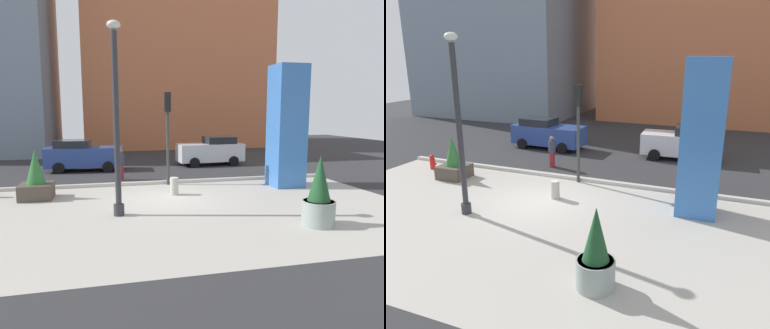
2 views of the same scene
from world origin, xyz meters
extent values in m
plane|color=#2D2D30|center=(0.00, 4.00, 0.00)|extent=(60.00, 60.00, 0.00)
cube|color=#ADA89E|center=(0.00, -2.00, 0.00)|extent=(18.00, 10.00, 0.02)
cube|color=#B7B2A8|center=(0.00, 3.12, 0.08)|extent=(18.00, 0.24, 0.16)
cylinder|color=#2D2D33|center=(-1.89, -1.93, 0.20)|extent=(0.36, 0.36, 0.40)
cylinder|color=#2D2D33|center=(-1.89, -1.93, 3.02)|extent=(0.20, 0.20, 6.05)
ellipsoid|color=silver|center=(-1.89, -1.93, 6.23)|extent=(0.44, 0.44, 0.28)
cube|color=#3870BC|center=(5.98, 1.31, 2.80)|extent=(1.42, 1.42, 5.61)
cube|color=#4C4238|center=(-5.01, 1.26, 0.31)|extent=(1.27, 1.27, 0.63)
cylinder|color=#382819|center=(-5.01, 1.26, 0.61)|extent=(1.20, 1.20, 0.04)
cone|color=#2D6B33|center=(-5.01, 1.26, 1.31)|extent=(0.75, 0.75, 1.36)
cylinder|color=gray|center=(4.07, -4.49, 0.40)|extent=(1.00, 1.00, 0.79)
cylinder|color=#382819|center=(4.07, -4.49, 0.77)|extent=(0.92, 0.92, 0.04)
cone|color=#1E4C28|center=(4.07, -4.49, 1.50)|extent=(0.69, 0.69, 1.42)
cylinder|color=#B2ADA3|center=(0.52, 0.66, 0.38)|extent=(0.36, 0.36, 0.75)
cylinder|color=#333833|center=(0.64, 2.87, 1.74)|extent=(0.14, 0.14, 3.49)
cube|color=black|center=(0.64, 2.87, 3.94)|extent=(0.28, 0.32, 0.90)
sphere|color=red|center=(0.64, 3.04, 3.94)|extent=(0.18, 0.18, 0.18)
cube|color=silver|center=(4.43, 8.66, 0.84)|extent=(4.33, 1.94, 1.13)
cube|color=#1E2328|center=(5.07, 8.69, 1.63)|extent=(1.99, 1.62, 0.45)
cylinder|color=black|center=(3.16, 7.73, 0.32)|extent=(0.65, 0.25, 0.64)
cylinder|color=black|center=(3.08, 9.46, 0.32)|extent=(0.65, 0.25, 0.64)
cylinder|color=black|center=(5.79, 7.86, 0.32)|extent=(0.65, 0.25, 0.64)
cylinder|color=black|center=(5.71, 9.59, 0.32)|extent=(0.65, 0.25, 0.64)
cube|color=#2D4793|center=(-3.45, 8.14, 0.84)|extent=(4.47, 1.94, 1.13)
cube|color=#1E2328|center=(-4.11, 8.17, 1.61)|extent=(2.05, 1.62, 0.42)
cylinder|color=black|center=(-2.05, 8.95, 0.32)|extent=(0.65, 0.25, 0.64)
cylinder|color=black|center=(-2.13, 7.21, 0.32)|extent=(0.65, 0.25, 0.64)
cylinder|color=black|center=(-4.77, 9.08, 0.32)|extent=(0.65, 0.25, 0.64)
cylinder|color=black|center=(-4.85, 7.33, 0.32)|extent=(0.65, 0.25, 0.64)
cube|color=maroon|center=(-1.50, 4.59, 0.40)|extent=(0.25, 0.31, 0.81)
cylinder|color=#33384C|center=(-1.50, 4.59, 1.11)|extent=(0.42, 0.42, 0.60)
sphere|color=#8C664C|center=(-1.50, 4.59, 1.52)|extent=(0.22, 0.22, 0.22)
cube|color=#C66B42|center=(4.87, 24.60, 12.00)|extent=(17.63, 12.71, 23.99)
camera|label=1|loc=(-2.30, -14.23, 3.54)|focal=34.23mm
camera|label=2|loc=(6.80, -12.43, 5.79)|focal=35.64mm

